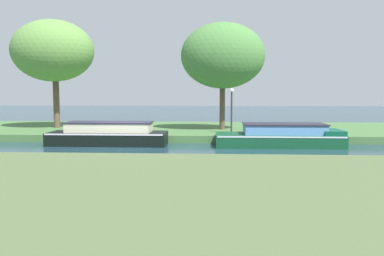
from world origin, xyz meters
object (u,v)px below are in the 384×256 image
object	(u,v)px
willow_tree_left	(53,51)
black_narrowboat	(108,135)
forest_barge	(281,136)
mooring_post_near	(97,129)
lamp_post	(232,105)
willow_tree_centre	(223,56)

from	to	relation	value
willow_tree_left	black_narrowboat	bearing A→B (deg)	-45.33
forest_barge	mooring_post_near	bearing A→B (deg)	172.76
lamp_post	mooring_post_near	xyz separation A→B (m)	(-7.46, -0.89, -1.34)
black_narrowboat	willow_tree_left	size ratio (longest dim) A/B	0.88
lamp_post	willow_tree_centre	bearing A→B (deg)	103.17
black_narrowboat	willow_tree_left	bearing A→B (deg)	134.67
forest_barge	black_narrowboat	distance (m)	8.90
willow_tree_centre	mooring_post_near	distance (m)	8.68
black_narrowboat	mooring_post_near	size ratio (longest dim) A/B	10.52
black_narrowboat	mooring_post_near	world-z (taller)	black_narrowboat
willow_tree_left	willow_tree_centre	distance (m)	10.93
forest_barge	willow_tree_centre	bearing A→B (deg)	124.92
willow_tree_centre	mooring_post_near	xyz separation A→B (m)	(-7.00, -2.88, -4.25)
forest_barge	willow_tree_centre	size ratio (longest dim) A/B	0.96
black_narrowboat	willow_tree_centre	size ratio (longest dim) A/B	0.93
forest_barge	mooring_post_near	world-z (taller)	forest_barge
black_narrowboat	willow_tree_left	distance (m)	8.47
lamp_post	mooring_post_near	bearing A→B (deg)	-173.19
willow_tree_centre	forest_barge	bearing A→B (deg)	-55.08
willow_tree_left	lamp_post	size ratio (longest dim) A/B	2.73
willow_tree_left	willow_tree_centre	size ratio (longest dim) A/B	1.06
forest_barge	willow_tree_left	bearing A→B (deg)	160.28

